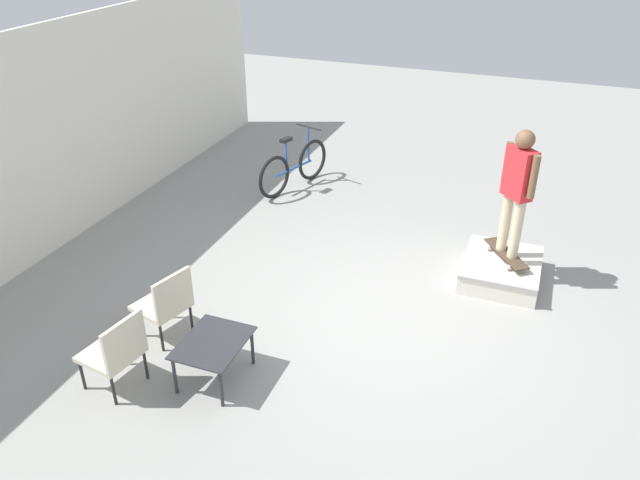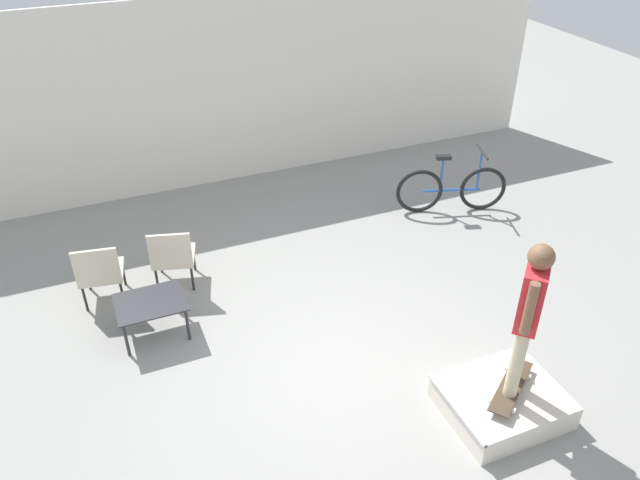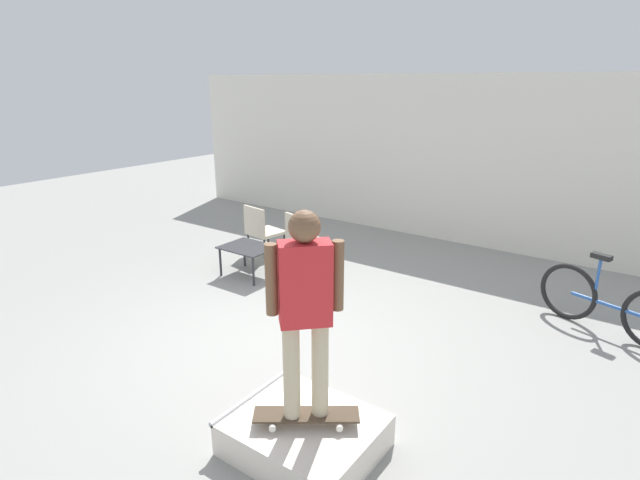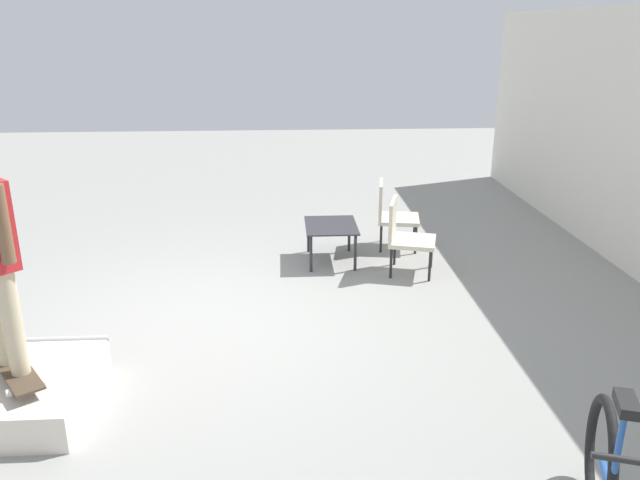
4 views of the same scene
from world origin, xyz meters
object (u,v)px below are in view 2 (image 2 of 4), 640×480
at_px(person_skater, 529,309).
at_px(patio_chair_right, 173,255).
at_px(bicycle, 452,189).
at_px(coffee_table, 151,306).
at_px(skate_ramp_box, 502,401).
at_px(skateboard_on_ramp, 511,386).
at_px(patio_chair_left, 100,271).

relative_size(person_skater, patio_chair_right, 1.89).
height_order(person_skater, bicycle, person_skater).
bearing_deg(coffee_table, skate_ramp_box, -40.19).
xyz_separation_m(patio_chair_right, bicycle, (4.31, 0.29, -0.09)).
bearing_deg(person_skater, coffee_table, 95.06).
bearing_deg(skateboard_on_ramp, skate_ramp_box, 111.13).
bearing_deg(person_skater, skate_ramp_box, 102.02).
distance_m(skateboard_on_ramp, patio_chair_right, 4.30).
height_order(person_skater, coffee_table, person_skater).
xyz_separation_m(skate_ramp_box, patio_chair_right, (-2.59, 3.37, 0.33)).
bearing_deg(skate_ramp_box, bicycle, 64.80).
relative_size(patio_chair_left, patio_chair_right, 1.00).
bearing_deg(skate_ramp_box, patio_chair_right, 127.52).
distance_m(patio_chair_left, bicycle, 5.20).
relative_size(person_skater, patio_chair_left, 1.89).
xyz_separation_m(skate_ramp_box, patio_chair_left, (-3.47, 3.37, 0.33)).
height_order(patio_chair_left, patio_chair_right, same).
distance_m(coffee_table, bicycle, 4.86).
height_order(patio_chair_right, bicycle, bicycle).
bearing_deg(patio_chair_right, skate_ramp_box, 143.08).
distance_m(coffee_table, patio_chair_right, 0.93).
bearing_deg(patio_chair_right, bicycle, -160.64).
bearing_deg(patio_chair_left, patio_chair_right, -170.38).
distance_m(person_skater, bicycle, 4.16).
relative_size(skate_ramp_box, skateboard_on_ramp, 1.46).
distance_m(skateboard_on_ramp, person_skater, 0.98).
distance_m(skateboard_on_ramp, bicycle, 4.05).
bearing_deg(skateboard_on_ramp, patio_chair_right, 92.02).
relative_size(skate_ramp_box, patio_chair_left, 1.33).
bearing_deg(bicycle, skate_ramp_box, -97.31).
bearing_deg(patio_chair_left, skateboard_on_ramp, 145.48).
relative_size(skate_ramp_box, coffee_table, 1.48).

